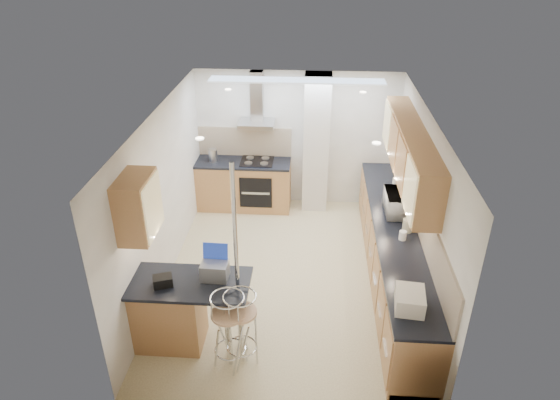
# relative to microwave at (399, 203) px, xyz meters

# --- Properties ---
(ground) EXTENTS (4.80, 4.80, 0.00)m
(ground) POSITION_rel_microwave_xyz_m (-1.57, -0.42, -1.08)
(ground) COLOR tan
(ground) RESTS_ON ground
(room_shell) EXTENTS (3.64, 4.84, 2.51)m
(room_shell) POSITION_rel_microwave_xyz_m (-1.25, -0.04, 0.46)
(room_shell) COLOR silver
(room_shell) RESTS_ON ground
(right_counter) EXTENTS (0.63, 4.40, 0.92)m
(right_counter) POSITION_rel_microwave_xyz_m (-0.07, -0.42, -0.62)
(right_counter) COLOR #A77943
(right_counter) RESTS_ON ground
(back_counter) EXTENTS (1.70, 0.63, 0.92)m
(back_counter) POSITION_rel_microwave_xyz_m (-2.52, 1.68, -0.62)
(back_counter) COLOR #A77943
(back_counter) RESTS_ON ground
(peninsula) EXTENTS (1.47, 0.72, 0.94)m
(peninsula) POSITION_rel_microwave_xyz_m (-2.70, -1.87, -0.61)
(peninsula) COLOR #A77943
(peninsula) RESTS_ON ground
(microwave) EXTENTS (0.40, 0.59, 0.32)m
(microwave) POSITION_rel_microwave_xyz_m (0.00, 0.00, 0.00)
(microwave) COLOR white
(microwave) RESTS_ON right_counter
(laptop) EXTENTS (0.32, 0.25, 0.22)m
(laptop) POSITION_rel_microwave_xyz_m (-2.39, -1.77, -0.03)
(laptop) COLOR #93969A
(laptop) RESTS_ON peninsula
(bag) EXTENTS (0.26, 0.23, 0.12)m
(bag) POSITION_rel_microwave_xyz_m (-2.97, -1.95, -0.08)
(bag) COLOR black
(bag) RESTS_ON peninsula
(bar_stool_near) EXTENTS (0.45, 0.45, 1.02)m
(bar_stool_near) POSITION_rel_microwave_xyz_m (-2.17, -2.19, -0.57)
(bar_stool_near) COLOR tan
(bar_stool_near) RESTS_ON ground
(bar_stool_end) EXTENTS (0.56, 0.56, 1.00)m
(bar_stool_end) POSITION_rel_microwave_xyz_m (-2.04, -2.14, -0.58)
(bar_stool_end) COLOR tan
(bar_stool_end) RESTS_ON ground
(jar_a) EXTENTS (0.16, 0.16, 0.18)m
(jar_a) POSITION_rel_microwave_xyz_m (0.07, 0.79, -0.07)
(jar_a) COLOR silver
(jar_a) RESTS_ON right_counter
(jar_b) EXTENTS (0.11, 0.11, 0.16)m
(jar_b) POSITION_rel_microwave_xyz_m (0.10, 0.41, -0.08)
(jar_b) COLOR silver
(jar_b) RESTS_ON right_counter
(jar_c) EXTENTS (0.16, 0.16, 0.18)m
(jar_c) POSITION_rel_microwave_xyz_m (0.05, -0.51, -0.07)
(jar_c) COLOR #BEBB98
(jar_c) RESTS_ON right_counter
(jar_d) EXTENTS (0.11, 0.11, 0.12)m
(jar_d) POSITION_rel_microwave_xyz_m (-0.04, -0.73, -0.10)
(jar_d) COLOR white
(jar_d) RESTS_ON right_counter
(bread_bin) EXTENTS (0.35, 0.42, 0.21)m
(bread_bin) POSITION_rel_microwave_xyz_m (-0.17, -2.12, -0.06)
(bread_bin) COLOR silver
(bread_bin) RESTS_ON right_counter
(kettle) EXTENTS (0.16, 0.16, 0.23)m
(kettle) POSITION_rel_microwave_xyz_m (-3.06, 1.66, -0.05)
(kettle) COLOR #AFB1B4
(kettle) RESTS_ON back_counter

